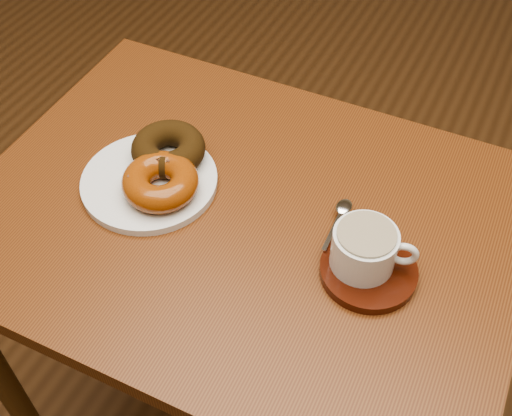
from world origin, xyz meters
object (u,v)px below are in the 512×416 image
at_px(cafe_table, 245,262).
at_px(donut_plate, 149,181).
at_px(saucer, 368,271).
at_px(coffee_cup, 365,248).

distance_m(cafe_table, donut_plate, 0.20).
bearing_deg(cafe_table, donut_plate, -176.55).
bearing_deg(cafe_table, saucer, -7.90).
xyz_separation_m(donut_plate, coffee_cup, (0.35, -0.01, 0.04)).
distance_m(cafe_table, saucer, 0.24).
bearing_deg(coffee_cup, donut_plate, 164.92).
bearing_deg(saucer, coffee_cup, 156.74).
bearing_deg(saucer, cafe_table, 173.18).
relative_size(donut_plate, coffee_cup, 1.82).
relative_size(cafe_table, coffee_cup, 7.21).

